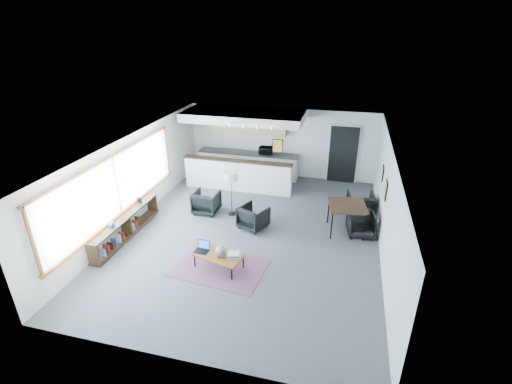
% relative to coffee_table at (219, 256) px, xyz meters
% --- Properties ---
extents(room, '(7.02, 9.02, 2.62)m').
position_rel_coffee_table_xyz_m(room, '(0.34, 1.76, 0.95)').
color(room, '#4C4C4F').
rests_on(room, ground).
extents(window, '(0.10, 5.95, 1.66)m').
position_rel_coffee_table_xyz_m(window, '(-3.13, 0.86, 1.11)').
color(window, '#8CBFFF').
rests_on(window, room).
extents(console, '(0.35, 3.00, 0.80)m').
position_rel_coffee_table_xyz_m(console, '(-2.96, 0.71, -0.02)').
color(console, '#311F11').
rests_on(console, floor).
extents(kitchenette, '(4.20, 1.96, 2.60)m').
position_rel_coffee_table_xyz_m(kitchenette, '(-0.86, 5.46, 1.03)').
color(kitchenette, white).
rests_on(kitchenette, floor).
extents(doorway, '(1.10, 0.12, 2.15)m').
position_rel_coffee_table_xyz_m(doorway, '(2.64, 6.18, 0.73)').
color(doorway, black).
rests_on(doorway, room).
extents(track_light, '(1.60, 0.07, 0.15)m').
position_rel_coffee_table_xyz_m(track_light, '(-0.25, 3.96, 2.18)').
color(track_light, silver).
rests_on(track_light, room).
extents(wall_art_lower, '(0.03, 0.38, 0.48)m').
position_rel_coffee_table_xyz_m(wall_art_lower, '(3.80, 2.16, 1.20)').
color(wall_art_lower, black).
rests_on(wall_art_lower, room).
extents(wall_art_upper, '(0.03, 0.34, 0.44)m').
position_rel_coffee_table_xyz_m(wall_art_upper, '(3.80, 3.46, 1.15)').
color(wall_art_upper, black).
rests_on(wall_art_upper, room).
extents(kilim_rug, '(2.33, 1.71, 0.01)m').
position_rel_coffee_table_xyz_m(kilim_rug, '(0.00, 0.00, -0.34)').
color(kilim_rug, '#62364C').
rests_on(kilim_rug, floor).
extents(coffee_table, '(1.27, 0.88, 0.38)m').
position_rel_coffee_table_xyz_m(coffee_table, '(0.00, 0.00, 0.00)').
color(coffee_table, brown).
rests_on(coffee_table, floor).
extents(laptop, '(0.36, 0.31, 0.24)m').
position_rel_coffee_table_xyz_m(laptop, '(-0.44, 0.09, 0.10)').
color(laptop, black).
rests_on(laptop, coffee_table).
extents(ceramic_pot, '(0.27, 0.27, 0.27)m').
position_rel_coffee_table_xyz_m(ceramic_pot, '(0.07, -0.04, 0.16)').
color(ceramic_pot, gray).
rests_on(ceramic_pot, coffee_table).
extents(book_stack, '(0.38, 0.33, 0.10)m').
position_rel_coffee_table_xyz_m(book_stack, '(0.38, 0.02, 0.08)').
color(book_stack, silver).
rests_on(book_stack, coffee_table).
extents(coaster, '(0.12, 0.12, 0.01)m').
position_rel_coffee_table_xyz_m(coaster, '(0.06, -0.26, 0.03)').
color(coaster, '#E5590C').
rests_on(coaster, coffee_table).
extents(armchair_left, '(0.76, 0.72, 0.77)m').
position_rel_coffee_table_xyz_m(armchair_left, '(-1.33, 2.64, 0.04)').
color(armchair_left, black).
rests_on(armchair_left, floor).
extents(armchair_right, '(0.94, 0.91, 0.74)m').
position_rel_coffee_table_xyz_m(armchair_right, '(0.33, 2.06, 0.03)').
color(armchair_right, black).
rests_on(armchair_right, floor).
extents(floor_lamp, '(0.54, 0.54, 1.41)m').
position_rel_coffee_table_xyz_m(floor_lamp, '(-0.52, 2.70, 0.88)').
color(floor_lamp, black).
rests_on(floor_lamp, floor).
extents(dining_table, '(1.16, 1.16, 0.85)m').
position_rel_coffee_table_xyz_m(dining_table, '(2.91, 2.51, 0.43)').
color(dining_table, '#311F11').
rests_on(dining_table, floor).
extents(dining_chair_near, '(0.69, 0.66, 0.63)m').
position_rel_coffee_table_xyz_m(dining_chair_near, '(3.34, 2.41, -0.03)').
color(dining_chair_near, black).
rests_on(dining_chair_near, floor).
extents(dining_chair_far, '(0.77, 0.74, 0.68)m').
position_rel_coffee_table_xyz_m(dining_chair_far, '(3.34, 3.60, -0.01)').
color(dining_chair_far, black).
rests_on(dining_chair_far, floor).
extents(microwave, '(0.50, 0.29, 0.33)m').
position_rel_coffee_table_xyz_m(microwave, '(-0.18, 5.91, 0.75)').
color(microwave, black).
rests_on(microwave, kitchenette).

